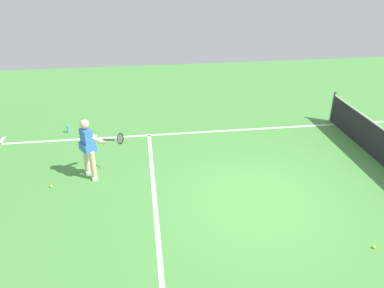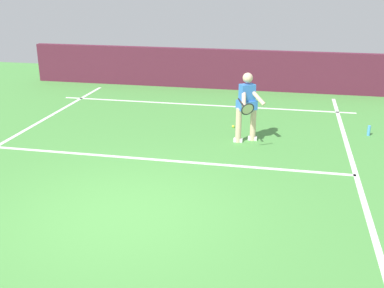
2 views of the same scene
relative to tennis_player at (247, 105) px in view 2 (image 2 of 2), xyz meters
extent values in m
plane|color=#4C9342|center=(1.53, 3.80, -0.85)|extent=(23.95, 23.95, 0.00)
cube|color=#561E33|center=(1.53, -5.11, -0.21)|extent=(12.49, 0.24, 1.28)
cube|color=white|center=(1.53, -2.91, -0.84)|extent=(8.49, 0.10, 0.01)
cube|color=white|center=(1.53, 1.50, -0.84)|extent=(7.49, 0.10, 0.01)
cube|color=white|center=(-2.21, 3.80, -0.84)|extent=(0.10, 16.43, 0.01)
cylinder|color=beige|center=(-0.14, -0.12, -0.46)|extent=(0.13, 0.13, 0.78)
cylinder|color=beige|center=(0.16, 0.07, -0.46)|extent=(0.13, 0.13, 0.78)
cube|color=white|center=(-0.14, -0.12, -0.81)|extent=(0.20, 0.10, 0.08)
cube|color=white|center=(0.16, 0.07, -0.81)|extent=(0.20, 0.10, 0.08)
cube|color=#3875D6|center=(0.01, -0.03, 0.19)|extent=(0.38, 0.34, 0.52)
cube|color=#3875D6|center=(0.01, -0.03, -0.01)|extent=(0.49, 0.45, 0.20)
sphere|color=beige|center=(0.01, -0.03, 0.59)|extent=(0.22, 0.22, 0.22)
cylinder|color=beige|center=(-0.20, 0.02, 0.21)|extent=(0.45, 0.34, 0.37)
cylinder|color=beige|center=(0.06, 0.18, 0.21)|extent=(0.15, 0.48, 0.37)
cylinder|color=black|center=(0.07, 0.51, 0.17)|extent=(0.19, 0.27, 0.14)
torus|color=black|center=(-0.08, 0.76, 0.11)|extent=(0.30, 0.25, 0.28)
cylinder|color=beige|center=(-0.08, 0.76, 0.11)|extent=(0.25, 0.20, 0.23)
sphere|color=#D1E533|center=(0.40, -0.95, -0.81)|extent=(0.07, 0.07, 0.07)
cylinder|color=#4C9EE5|center=(-2.76, -1.00, -0.73)|extent=(0.07, 0.07, 0.24)
camera|label=1|loc=(8.51, 1.36, 4.21)|focal=35.61mm
camera|label=2|loc=(-0.87, 10.01, 2.66)|focal=44.07mm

